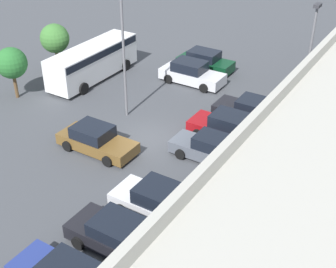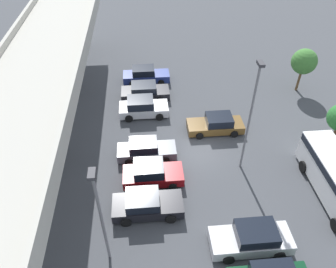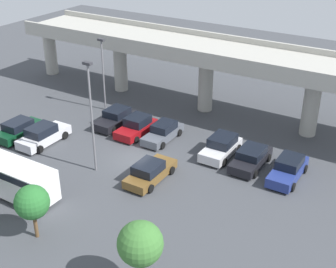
{
  "view_description": "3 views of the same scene",
  "coord_description": "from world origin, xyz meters",
  "px_view_note": "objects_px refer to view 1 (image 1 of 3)",
  "views": [
    {
      "loc": [
        19.91,
        13.92,
        14.97
      ],
      "look_at": [
        0.97,
        2.09,
        1.53
      ],
      "focal_mm": 50.0,
      "sensor_mm": 36.0,
      "label": 1
    },
    {
      "loc": [
        -18.95,
        4.16,
        18.1
      ],
      "look_at": [
        1.48,
        2.4,
        0.82
      ],
      "focal_mm": 35.0,
      "sensor_mm": 36.0,
      "label": 2
    },
    {
      "loc": [
        19.43,
        -26.66,
        19.13
      ],
      "look_at": [
        1.82,
        1.95,
        2.05
      ],
      "focal_mm": 50.0,
      "sensor_mm": 36.0,
      "label": 3
    }
  ],
  "objects_px": {
    "parked_car_8": "(226,127)",
    "tree_front_left": "(55,39)",
    "parked_car_0": "(205,62)",
    "parked_car_5": "(158,202)",
    "parked_car_4": "(96,140)",
    "shuttle_bus": "(93,60)",
    "lamp_post_mid_lot": "(310,51)",
    "parked_car_1": "(192,73)",
    "parked_car_3": "(211,149)",
    "parked_car_6": "(119,235)",
    "parked_car_2": "(251,111)",
    "tree_front_centre": "(11,63)",
    "lamp_post_near_aisle": "(123,41)"
  },
  "relations": [
    {
      "from": "parked_car_2",
      "to": "lamp_post_mid_lot",
      "type": "height_order",
      "value": "lamp_post_mid_lot"
    },
    {
      "from": "parked_car_0",
      "to": "tree_front_left",
      "type": "distance_m",
      "value": 11.78
    },
    {
      "from": "parked_car_0",
      "to": "parked_car_2",
      "type": "height_order",
      "value": "parked_car_0"
    },
    {
      "from": "parked_car_1",
      "to": "shuttle_bus",
      "type": "xyz_separation_m",
      "value": [
        3.24,
        -6.79,
        0.76
      ]
    },
    {
      "from": "parked_car_5",
      "to": "tree_front_centre",
      "type": "relative_size",
      "value": 1.19
    },
    {
      "from": "parked_car_3",
      "to": "parked_car_6",
      "type": "bearing_deg",
      "value": 88.64
    },
    {
      "from": "parked_car_2",
      "to": "shuttle_bus",
      "type": "height_order",
      "value": "shuttle_bus"
    },
    {
      "from": "lamp_post_mid_lot",
      "to": "tree_front_left",
      "type": "xyz_separation_m",
      "value": [
        3.92,
        -18.31,
        -1.46
      ]
    },
    {
      "from": "tree_front_left",
      "to": "tree_front_centre",
      "type": "distance_m",
      "value": 4.79
    },
    {
      "from": "parked_car_6",
      "to": "parked_car_8",
      "type": "height_order",
      "value": "parked_car_8"
    },
    {
      "from": "parked_car_1",
      "to": "parked_car_8",
      "type": "distance_m",
      "value": 8.14
    },
    {
      "from": "shuttle_bus",
      "to": "tree_front_centre",
      "type": "xyz_separation_m",
      "value": [
        5.47,
        -2.55,
        1.06
      ]
    },
    {
      "from": "parked_car_4",
      "to": "parked_car_8",
      "type": "distance_m",
      "value": 7.83
    },
    {
      "from": "parked_car_6",
      "to": "lamp_post_near_aisle",
      "type": "bearing_deg",
      "value": -55.26
    },
    {
      "from": "lamp_post_near_aisle",
      "to": "lamp_post_mid_lot",
      "type": "relative_size",
      "value": 1.22
    },
    {
      "from": "parked_car_2",
      "to": "shuttle_bus",
      "type": "distance_m",
      "value": 12.99
    },
    {
      "from": "parked_car_0",
      "to": "parked_car_2",
      "type": "distance_m",
      "value": 8.63
    },
    {
      "from": "lamp_post_near_aisle",
      "to": "lamp_post_mid_lot",
      "type": "height_order",
      "value": "lamp_post_near_aisle"
    },
    {
      "from": "parked_car_5",
      "to": "shuttle_bus",
      "type": "xyz_separation_m",
      "value": [
        -10.78,
        -12.9,
        0.75
      ]
    },
    {
      "from": "parked_car_0",
      "to": "parked_car_5",
      "type": "distance_m",
      "value": 17.83
    },
    {
      "from": "parked_car_1",
      "to": "tree_front_centre",
      "type": "height_order",
      "value": "tree_front_centre"
    },
    {
      "from": "parked_car_1",
      "to": "tree_front_centre",
      "type": "distance_m",
      "value": 12.89
    },
    {
      "from": "tree_front_centre",
      "to": "shuttle_bus",
      "type": "bearing_deg",
      "value": 155.01
    },
    {
      "from": "lamp_post_mid_lot",
      "to": "parked_car_1",
      "type": "bearing_deg",
      "value": -90.2
    },
    {
      "from": "shuttle_bus",
      "to": "lamp_post_mid_lot",
      "type": "bearing_deg",
      "value": 101.85
    },
    {
      "from": "parked_car_3",
      "to": "parked_car_0",
      "type": "bearing_deg",
      "value": -60.29
    },
    {
      "from": "parked_car_8",
      "to": "parked_car_0",
      "type": "bearing_deg",
      "value": -54.78
    },
    {
      "from": "parked_car_4",
      "to": "parked_car_5",
      "type": "height_order",
      "value": "parked_car_5"
    },
    {
      "from": "parked_car_2",
      "to": "lamp_post_near_aisle",
      "type": "relative_size",
      "value": 0.53
    },
    {
      "from": "lamp_post_mid_lot",
      "to": "parked_car_5",
      "type": "bearing_deg",
      "value": -9.66
    },
    {
      "from": "parked_car_8",
      "to": "parked_car_5",
      "type": "bearing_deg",
      "value": 92.95
    },
    {
      "from": "parked_car_5",
      "to": "parked_car_6",
      "type": "xyz_separation_m",
      "value": [
        2.74,
        -0.28,
        -0.08
      ]
    },
    {
      "from": "lamp_post_mid_lot",
      "to": "tree_front_centre",
      "type": "distance_m",
      "value": 19.9
    },
    {
      "from": "parked_car_6",
      "to": "lamp_post_mid_lot",
      "type": "bearing_deg",
      "value": -99.03
    },
    {
      "from": "parked_car_8",
      "to": "lamp_post_mid_lot",
      "type": "xyz_separation_m",
      "value": [
        -5.78,
        2.81,
        3.56
      ]
    },
    {
      "from": "parked_car_3",
      "to": "tree_front_left",
      "type": "bearing_deg",
      "value": -15.75
    },
    {
      "from": "parked_car_3",
      "to": "lamp_post_near_aisle",
      "type": "relative_size",
      "value": 0.52
    },
    {
      "from": "parked_car_1",
      "to": "parked_car_2",
      "type": "relative_size",
      "value": 1.05
    },
    {
      "from": "parked_car_4",
      "to": "tree_front_left",
      "type": "bearing_deg",
      "value": 143.68
    },
    {
      "from": "parked_car_8",
      "to": "shuttle_bus",
      "type": "height_order",
      "value": "shuttle_bus"
    },
    {
      "from": "parked_car_6",
      "to": "tree_front_centre",
      "type": "xyz_separation_m",
      "value": [
        -8.05,
        -15.18,
        1.88
      ]
    },
    {
      "from": "parked_car_1",
      "to": "parked_car_8",
      "type": "bearing_deg",
      "value": -45.6
    },
    {
      "from": "tree_front_centre",
      "to": "parked_car_5",
      "type": "bearing_deg",
      "value": 71.02
    },
    {
      "from": "parked_car_2",
      "to": "parked_car_5",
      "type": "relative_size",
      "value": 1.05
    },
    {
      "from": "parked_car_5",
      "to": "lamp_post_mid_lot",
      "type": "xyz_separation_m",
      "value": [
        -13.99,
        2.38,
        3.51
      ]
    },
    {
      "from": "parked_car_3",
      "to": "parked_car_4",
      "type": "height_order",
      "value": "parked_car_4"
    },
    {
      "from": "parked_car_8",
      "to": "tree_front_left",
      "type": "height_order",
      "value": "tree_front_left"
    },
    {
      "from": "parked_car_0",
      "to": "lamp_post_near_aisle",
      "type": "bearing_deg",
      "value": -95.27
    },
    {
      "from": "parked_car_4",
      "to": "tree_front_centre",
      "type": "height_order",
      "value": "tree_front_centre"
    },
    {
      "from": "parked_car_1",
      "to": "tree_front_left",
      "type": "xyz_separation_m",
      "value": [
        3.95,
        -9.82,
        2.06
      ]
    }
  ]
}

